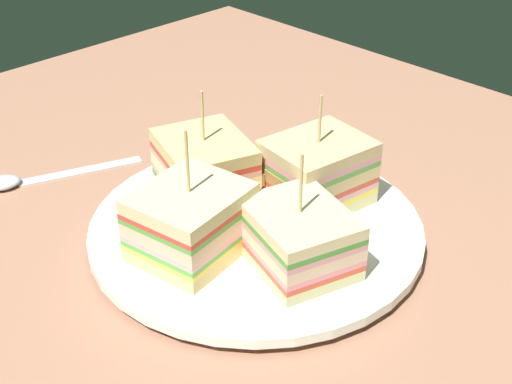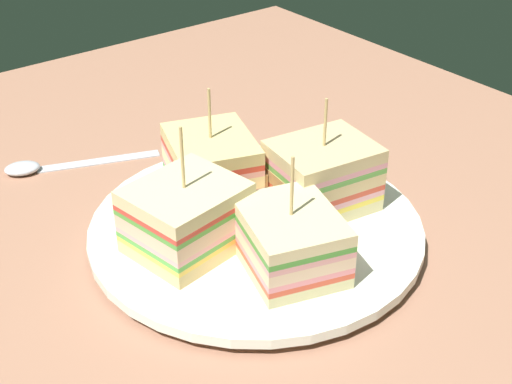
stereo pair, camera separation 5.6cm
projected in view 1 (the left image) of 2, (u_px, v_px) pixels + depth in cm
name	position (u px, v px, depth cm)	size (l,w,h in cm)	color
ground_plane	(256.00, 248.00, 59.23)	(94.67, 81.69, 1.80)	#A16F57
plate	(256.00, 230.00, 58.27)	(26.93, 26.93, 1.51)	white
sandwich_wedge_0	(317.00, 172.00, 59.38)	(7.64, 8.93, 9.72)	beige
sandwich_wedge_1	(208.00, 167.00, 60.44)	(9.84, 9.04, 9.68)	beige
sandwich_wedge_2	(191.00, 222.00, 53.42)	(8.19, 9.12, 10.29)	#E1C17D
sandwich_wedge_3	(298.00, 238.00, 52.31)	(9.63, 8.60, 9.27)	beige
chip_pile	(266.00, 210.00, 58.00)	(6.91, 6.86, 1.77)	#DCC057
salad_garnish	(294.00, 164.00, 64.91)	(6.91, 6.85, 1.37)	#60A74F
spoon	(27.00, 179.00, 66.17)	(6.87, 14.29, 1.00)	silver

